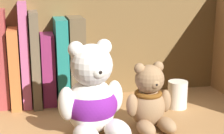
{
  "coord_description": "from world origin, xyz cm",
  "views": [
    {
      "loc": [
        -15.49,
        -71.81,
        32.06
      ],
      "look_at": [
        1.1,
        0.0,
        13.13
      ],
      "focal_mm": 57.71,
      "sensor_mm": 36.0,
      "label": 1
    }
  ],
  "objects_px": {
    "book_2": "(0,58)",
    "teddy_bear_larger": "(92,99)",
    "book_4": "(25,54)",
    "pillar_candle": "(177,95)",
    "book_7": "(61,60)",
    "teddy_bear_smaller": "(150,101)",
    "book_8": "(75,58)",
    "book_6": "(48,68)",
    "book_5": "(35,57)",
    "book_3": "(15,66)"
  },
  "relations": [
    {
      "from": "book_2",
      "to": "pillar_candle",
      "type": "height_order",
      "value": "book_2"
    },
    {
      "from": "book_6",
      "to": "pillar_candle",
      "type": "distance_m",
      "value": 0.31
    },
    {
      "from": "book_3",
      "to": "book_8",
      "type": "xyz_separation_m",
      "value": [
        0.14,
        0.0,
        0.01
      ]
    },
    {
      "from": "book_2",
      "to": "book_4",
      "type": "distance_m",
      "value": 0.06
    },
    {
      "from": "book_8",
      "to": "teddy_bear_smaller",
      "type": "relative_size",
      "value": 1.53
    },
    {
      "from": "book_2",
      "to": "book_4",
      "type": "xyz_separation_m",
      "value": [
        0.06,
        0.0,
        0.01
      ]
    },
    {
      "from": "book_3",
      "to": "book_5",
      "type": "relative_size",
      "value": 0.83
    },
    {
      "from": "book_6",
      "to": "book_7",
      "type": "xyz_separation_m",
      "value": [
        0.03,
        0.0,
        0.02
      ]
    },
    {
      "from": "book_8",
      "to": "teddy_bear_smaller",
      "type": "distance_m",
      "value": 0.24
    },
    {
      "from": "book_7",
      "to": "teddy_bear_larger",
      "type": "relative_size",
      "value": 1.11
    },
    {
      "from": "book_2",
      "to": "teddy_bear_larger",
      "type": "height_order",
      "value": "book_2"
    },
    {
      "from": "book_4",
      "to": "book_6",
      "type": "height_order",
      "value": "book_4"
    },
    {
      "from": "book_8",
      "to": "teddy_bear_smaller",
      "type": "xyz_separation_m",
      "value": [
        0.12,
        -0.21,
        -0.05
      ]
    },
    {
      "from": "book_5",
      "to": "teddy_bear_smaller",
      "type": "distance_m",
      "value": 0.3
    },
    {
      "from": "book_8",
      "to": "teddy_bear_larger",
      "type": "distance_m",
      "value": 0.22
    },
    {
      "from": "book_4",
      "to": "teddy_bear_smaller",
      "type": "height_order",
      "value": "book_4"
    },
    {
      "from": "book_8",
      "to": "pillar_candle",
      "type": "height_order",
      "value": "book_8"
    },
    {
      "from": "book_5",
      "to": "teddy_bear_smaller",
      "type": "height_order",
      "value": "book_5"
    },
    {
      "from": "pillar_candle",
      "to": "book_2",
      "type": "bearing_deg",
      "value": 163.85
    },
    {
      "from": "book_3",
      "to": "book_4",
      "type": "relative_size",
      "value": 0.76
    },
    {
      "from": "book_7",
      "to": "teddy_bear_smaller",
      "type": "relative_size",
      "value": 1.52
    },
    {
      "from": "book_7",
      "to": "book_3",
      "type": "bearing_deg",
      "value": 180.0
    },
    {
      "from": "book_3",
      "to": "book_8",
      "type": "distance_m",
      "value": 0.14
    },
    {
      "from": "book_4",
      "to": "pillar_candle",
      "type": "xyz_separation_m",
      "value": [
        0.34,
        -0.11,
        -0.09
      ]
    },
    {
      "from": "book_4",
      "to": "book_8",
      "type": "height_order",
      "value": "book_4"
    },
    {
      "from": "book_8",
      "to": "pillar_candle",
      "type": "distance_m",
      "value": 0.26
    },
    {
      "from": "teddy_bear_larger",
      "to": "teddy_bear_smaller",
      "type": "relative_size",
      "value": 1.37
    },
    {
      "from": "book_6",
      "to": "teddy_bear_larger",
      "type": "height_order",
      "value": "teddy_bear_larger"
    },
    {
      "from": "book_2",
      "to": "teddy_bear_smaller",
      "type": "relative_size",
      "value": 1.68
    },
    {
      "from": "book_6",
      "to": "book_7",
      "type": "distance_m",
      "value": 0.04
    },
    {
      "from": "book_2",
      "to": "book_6",
      "type": "relative_size",
      "value": 1.34
    },
    {
      "from": "book_2",
      "to": "book_7",
      "type": "xyz_separation_m",
      "value": [
        0.14,
        0.0,
        -0.01
      ]
    },
    {
      "from": "teddy_bear_smaller",
      "to": "pillar_candle",
      "type": "distance_m",
      "value": 0.14
    },
    {
      "from": "book_4",
      "to": "book_7",
      "type": "bearing_deg",
      "value": 0.0
    },
    {
      "from": "book_6",
      "to": "book_4",
      "type": "bearing_deg",
      "value": 180.0
    },
    {
      "from": "book_2",
      "to": "book_4",
      "type": "height_order",
      "value": "book_4"
    },
    {
      "from": "book_6",
      "to": "book_8",
      "type": "height_order",
      "value": "book_8"
    },
    {
      "from": "book_4",
      "to": "book_6",
      "type": "distance_m",
      "value": 0.06
    },
    {
      "from": "teddy_bear_larger",
      "to": "pillar_candle",
      "type": "bearing_deg",
      "value": 24.53
    },
    {
      "from": "book_3",
      "to": "book_2",
      "type": "bearing_deg",
      "value": 180.0
    },
    {
      "from": "book_8",
      "to": "pillar_candle",
      "type": "bearing_deg",
      "value": -27.35
    },
    {
      "from": "book_3",
      "to": "teddy_bear_larger",
      "type": "height_order",
      "value": "same"
    },
    {
      "from": "book_8",
      "to": "book_7",
      "type": "bearing_deg",
      "value": 180.0
    },
    {
      "from": "book_4",
      "to": "book_2",
      "type": "bearing_deg",
      "value": 180.0
    },
    {
      "from": "book_7",
      "to": "teddy_bear_smaller",
      "type": "height_order",
      "value": "book_7"
    },
    {
      "from": "book_6",
      "to": "book_5",
      "type": "bearing_deg",
      "value": 180.0
    },
    {
      "from": "book_3",
      "to": "book_7",
      "type": "bearing_deg",
      "value": 0.0
    },
    {
      "from": "book_5",
      "to": "book_7",
      "type": "bearing_deg",
      "value": 0.0
    },
    {
      "from": "book_2",
      "to": "book_6",
      "type": "height_order",
      "value": "book_2"
    },
    {
      "from": "book_4",
      "to": "teddy_bear_larger",
      "type": "bearing_deg",
      "value": -60.22
    }
  ]
}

